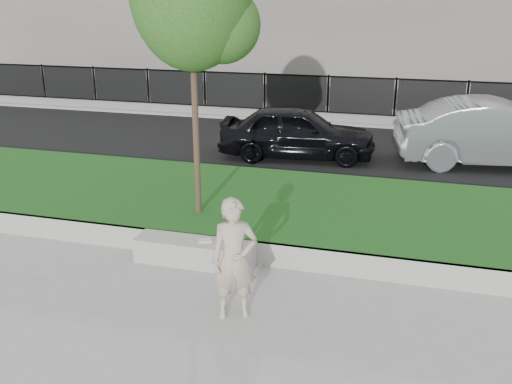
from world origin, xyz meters
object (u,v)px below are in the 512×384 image
(book, at_px, (205,240))
(car_dark, at_px, (297,132))
(stone_bench, at_px, (195,252))
(man, at_px, (234,259))
(car_silver, at_px, (500,133))

(book, relative_size, car_dark, 0.05)
(stone_bench, relative_size, car_dark, 0.49)
(stone_bench, xyz_separation_m, man, (1.10, -1.33, 0.64))
(stone_bench, height_order, man, man)
(car_dark, bearing_deg, stone_bench, 170.76)
(man, distance_m, car_silver, 9.52)
(book, bearing_deg, car_silver, 31.05)
(stone_bench, height_order, car_silver, car_silver)
(car_dark, height_order, car_silver, car_silver)
(book, xyz_separation_m, car_dark, (0.14, 6.52, 0.31))
(man, bearing_deg, car_dark, 73.05)
(man, distance_m, book, 1.70)
(man, bearing_deg, car_silver, 40.97)
(stone_bench, relative_size, car_silver, 0.39)
(car_dark, xyz_separation_m, car_silver, (5.02, 0.66, 0.14))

